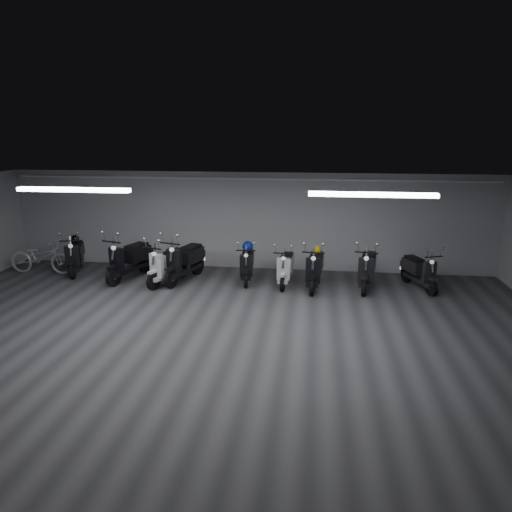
# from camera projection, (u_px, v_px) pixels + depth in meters

# --- Properties ---
(floor) EXTENTS (14.00, 10.00, 0.01)m
(floor) POSITION_uv_depth(u_px,v_px,m) (209.00, 342.00, 8.76)
(floor) COLOR #353538
(floor) RESTS_ON ground
(ceiling) EXTENTS (14.00, 10.00, 0.01)m
(ceiling) POSITION_uv_depth(u_px,v_px,m) (205.00, 196.00, 8.02)
(ceiling) COLOR gray
(ceiling) RESTS_ON ground
(back_wall) EXTENTS (14.00, 0.01, 2.80)m
(back_wall) POSITION_uv_depth(u_px,v_px,m) (247.00, 221.00, 13.18)
(back_wall) COLOR #9F9FA2
(back_wall) RESTS_ON ground
(front_wall) EXTENTS (14.00, 0.01, 2.80)m
(front_wall) POSITION_uv_depth(u_px,v_px,m) (61.00, 458.00, 3.60)
(front_wall) COLOR #9F9FA2
(front_wall) RESTS_ON ground
(fluor_strip_left) EXTENTS (2.40, 0.18, 0.08)m
(fluor_strip_left) POSITION_uv_depth(u_px,v_px,m) (73.00, 190.00, 9.37)
(fluor_strip_left) COLOR white
(fluor_strip_left) RESTS_ON ceiling
(fluor_strip_right) EXTENTS (2.40, 0.18, 0.08)m
(fluor_strip_right) POSITION_uv_depth(u_px,v_px,m) (372.00, 195.00, 8.63)
(fluor_strip_right) COLOR white
(fluor_strip_right) RESTS_ON ceiling
(conduit) EXTENTS (13.60, 0.05, 0.05)m
(conduit) POSITION_uv_depth(u_px,v_px,m) (246.00, 179.00, 12.78)
(conduit) COLOR white
(conduit) RESTS_ON back_wall
(scooter_0) EXTENTS (1.16, 1.88, 1.33)m
(scooter_0) POSITION_uv_depth(u_px,v_px,m) (75.00, 250.00, 12.87)
(scooter_0) COLOR black
(scooter_0) RESTS_ON floor
(scooter_1) EXTENTS (1.21, 2.08, 1.47)m
(scooter_1) POSITION_uv_depth(u_px,v_px,m) (129.00, 253.00, 12.29)
(scooter_1) COLOR black
(scooter_1) RESTS_ON floor
(scooter_2) EXTENTS (1.18, 1.91, 1.35)m
(scooter_2) POSITION_uv_depth(u_px,v_px,m) (168.00, 259.00, 11.98)
(scooter_2) COLOR silver
(scooter_2) RESTS_ON floor
(scooter_3) EXTENTS (1.18, 2.06, 1.46)m
(scooter_3) POSITION_uv_depth(u_px,v_px,m) (184.00, 255.00, 12.16)
(scooter_3) COLOR black
(scooter_3) RESTS_ON floor
(scooter_5) EXTENTS (0.68, 1.69, 1.22)m
(scooter_5) POSITION_uv_depth(u_px,v_px,m) (247.00, 259.00, 12.17)
(scooter_5) COLOR black
(scooter_5) RESTS_ON floor
(scooter_6) EXTENTS (0.66, 1.68, 1.23)m
(scooter_6) POSITION_uv_depth(u_px,v_px,m) (286.00, 262.00, 11.88)
(scooter_6) COLOR silver
(scooter_6) RESTS_ON floor
(scooter_7) EXTENTS (0.77, 1.86, 1.35)m
(scooter_7) POSITION_uv_depth(u_px,v_px,m) (315.00, 263.00, 11.62)
(scooter_7) COLOR black
(scooter_7) RESTS_ON floor
(scooter_8) EXTENTS (0.94, 1.91, 1.36)m
(scooter_8) POSITION_uv_depth(u_px,v_px,m) (368.00, 263.00, 11.57)
(scooter_8) COLOR black
(scooter_8) RESTS_ON floor
(scooter_9) EXTENTS (1.10, 1.72, 1.22)m
(scooter_9) POSITION_uv_depth(u_px,v_px,m) (420.00, 266.00, 11.57)
(scooter_9) COLOR black
(scooter_9) RESTS_ON floor
(bicycle) EXTENTS (1.81, 0.64, 1.17)m
(bicycle) POSITION_uv_depth(u_px,v_px,m) (40.00, 253.00, 12.85)
(bicycle) COLOR silver
(bicycle) RESTS_ON floor
(helmet_0) EXTENTS (0.23, 0.23, 0.23)m
(helmet_0) POSITION_uv_depth(u_px,v_px,m) (75.00, 239.00, 13.03)
(helmet_0) COLOR black
(helmet_0) RESTS_ON scooter_0
(helmet_1) EXTENTS (0.23, 0.23, 0.23)m
(helmet_1) POSITION_uv_depth(u_px,v_px,m) (316.00, 250.00, 11.79)
(helmet_1) COLOR gold
(helmet_1) RESTS_ON scooter_7
(helmet_2) EXTENTS (0.29, 0.29, 0.29)m
(helmet_2) POSITION_uv_depth(u_px,v_px,m) (248.00, 246.00, 12.32)
(helmet_2) COLOR #0D1D90
(helmet_2) RESTS_ON scooter_5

